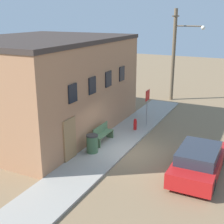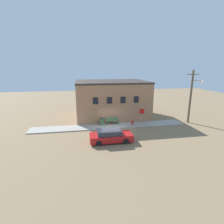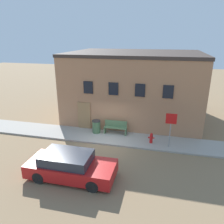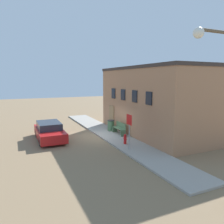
# 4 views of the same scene
# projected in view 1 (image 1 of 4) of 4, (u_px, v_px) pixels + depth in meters

# --- Properties ---
(ground_plane) EXTENTS (80.00, 80.00, 0.00)m
(ground_plane) POSITION_uv_depth(u_px,v_px,m) (128.00, 153.00, 16.40)
(ground_plane) COLOR #846B4C
(sidewalk) EXTENTS (20.51, 2.23, 0.11)m
(sidewalk) POSITION_uv_depth(u_px,v_px,m) (109.00, 148.00, 16.85)
(sidewalk) COLOR #9E998E
(sidewalk) RESTS_ON ground
(brick_building) EXTENTS (10.92, 8.25, 5.67)m
(brick_building) POSITION_uv_depth(u_px,v_px,m) (42.00, 84.00, 19.15)
(brick_building) COLOR #A87551
(brick_building) RESTS_ON ground
(fire_hydrant) EXTENTS (0.43, 0.20, 0.71)m
(fire_hydrant) POSITION_uv_depth(u_px,v_px,m) (135.00, 124.00, 19.28)
(fire_hydrant) COLOR red
(fire_hydrant) RESTS_ON sidewalk
(stop_sign) EXTENTS (0.67, 0.06, 2.29)m
(stop_sign) POSITION_uv_depth(u_px,v_px,m) (147.00, 101.00, 19.75)
(stop_sign) COLOR gray
(stop_sign) RESTS_ON sidewalk
(bench) EXTENTS (1.65, 0.44, 0.97)m
(bench) POSITION_uv_depth(u_px,v_px,m) (103.00, 134.00, 17.34)
(bench) COLOR #4C6B47
(bench) RESTS_ON sidewalk
(trash_bin) EXTENTS (0.62, 0.62, 0.95)m
(trash_bin) POSITION_uv_depth(u_px,v_px,m) (92.00, 144.00, 16.07)
(trash_bin) COLOR #426642
(trash_bin) RESTS_ON sidewalk
(utility_pole) EXTENTS (1.80, 2.49, 7.40)m
(utility_pole) POSITION_uv_depth(u_px,v_px,m) (175.00, 53.00, 25.33)
(utility_pole) COLOR brown
(utility_pole) RESTS_ON ground
(parked_car) EXTENTS (4.50, 1.88, 1.35)m
(parked_car) POSITION_uv_depth(u_px,v_px,m) (199.00, 161.00, 14.05)
(parked_car) COLOR black
(parked_car) RESTS_ON ground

